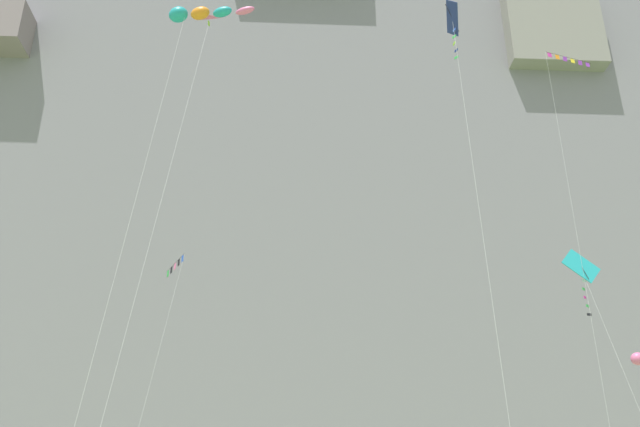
# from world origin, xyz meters

# --- Properties ---
(cliff_face) EXTENTS (180.00, 30.27, 81.46)m
(cliff_face) POSITION_xyz_m (-0.00, 59.66, 40.74)
(cliff_face) COLOR gray
(cliff_face) RESTS_ON ground
(kite_banner_front_field) EXTENTS (2.29, 7.76, 18.10)m
(kite_banner_front_field) POSITION_xyz_m (-8.37, 38.42, 16.67)
(kite_banner_front_field) COLOR black
(kite_banner_front_field) RESTS_ON ground
(kite_delta_mid_right) EXTENTS (3.27, 5.34, 28.00)m
(kite_delta_mid_right) POSITION_xyz_m (-5.49, 23.91, 25.24)
(kite_delta_mid_right) COLOR pink
(kite_delta_mid_right) RESTS_ON ground
(kite_windsock_high_left) EXTENTS (6.25, 3.29, 25.68)m
(kite_windsock_high_left) POSITION_xyz_m (-5.13, 20.48, 25.05)
(kite_windsock_high_left) COLOR teal
(kite_windsock_high_left) RESTS_ON ground
(kite_banner_mid_center) EXTENTS (4.79, 3.68, 32.76)m
(kite_banner_mid_center) POSITION_xyz_m (19.65, 32.87, 28.54)
(kite_banner_mid_center) COLOR black
(kite_banner_mid_center) RESTS_ON ground
(kite_diamond_upper_mid) EXTENTS (2.61, 5.02, 17.04)m
(kite_diamond_upper_mid) POSITION_xyz_m (17.83, 31.58, 15.53)
(kite_diamond_upper_mid) COLOR teal
(kite_diamond_upper_mid) RESTS_ON ground
(kite_diamond_low_right) EXTENTS (0.70, 3.24, 26.29)m
(kite_diamond_low_right) POSITION_xyz_m (7.93, 20.37, 24.47)
(kite_diamond_low_right) COLOR navy
(kite_diamond_low_right) RESTS_ON ground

